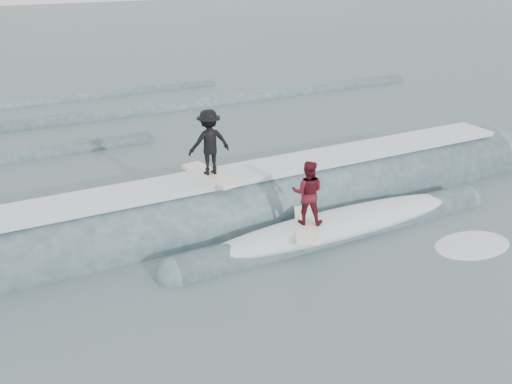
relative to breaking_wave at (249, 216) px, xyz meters
name	(u,v)px	position (x,y,z in m)	size (l,w,h in m)	color
ground	(383,339)	(-0.18, -5.95, -0.04)	(160.00, 160.00, 0.00)	#374A50
breaking_wave	(249,216)	(0.00, 0.00, 0.00)	(21.44, 4.04, 2.51)	#324D55
surfer_black	(209,145)	(-1.01, 0.22, 2.17)	(1.13, 2.07, 1.81)	white
surfer_red	(308,196)	(0.61, -1.98, 1.24)	(1.47, 2.01, 1.72)	white
far_swells	(62,125)	(-2.85, 11.71, -0.04)	(37.86, 8.65, 0.80)	#324D55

